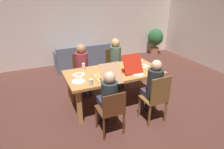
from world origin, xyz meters
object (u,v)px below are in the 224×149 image
object	(u,v)px
chair_0	(114,66)
chair_3	(112,110)
plate_3	(79,75)
plate_0	(143,66)
couch	(83,59)
person_3	(108,96)
potted_plant	(155,39)
drinking_glass_0	(84,66)
drinking_glass_1	(91,82)
chair_2	(82,71)
person_2	(83,65)
pizza_box_1	(127,67)
pizza_box_0	(106,76)
plate_2	(138,74)
plate_1	(78,81)
person_0	(116,59)
dining_table	(114,76)
person_1	(153,85)
chair_1	(156,98)

from	to	relation	value
chair_0	chair_3	xyz separation A→B (m)	(-0.91, -1.90, -0.00)
plate_3	plate_0	bearing A→B (deg)	-4.03
chair_3	couch	size ratio (longest dim) A/B	0.50
person_3	potted_plant	bearing A→B (deg)	44.93
drinking_glass_0	drinking_glass_1	distance (m)	0.80
chair_0	drinking_glass_0	world-z (taller)	chair_0
chair_2	person_2	size ratio (longest dim) A/B	0.77
pizza_box_1	pizza_box_0	bearing A→B (deg)	-155.25
person_3	drinking_glass_1	bearing A→B (deg)	118.79
chair_3	plate_2	size ratio (longest dim) A/B	3.66
pizza_box_0	plate_1	size ratio (longest dim) A/B	2.47
chair_2	plate_1	xyz separation A→B (m)	(-0.36, -1.13, 0.28)
pizza_box_0	chair_3	bearing A→B (deg)	-104.72
chair_2	person_2	bearing A→B (deg)	-90.00
pizza_box_0	plate_1	xyz separation A→B (m)	(-0.54, 0.08, -0.05)
person_0	pizza_box_1	world-z (taller)	person_0
dining_table	plate_1	xyz separation A→B (m)	(-0.82, -0.17, 0.10)
drinking_glass_0	drinking_glass_1	bearing A→B (deg)	-96.47
chair_0	plate_1	world-z (taller)	chair_0
person_0	plate_1	bearing A→B (deg)	-141.69
person_3	plate_1	xyz separation A→B (m)	(-0.36, 0.59, 0.10)
plate_3	drinking_glass_1	world-z (taller)	drinking_glass_1
pizza_box_0	couch	bearing A→B (deg)	84.41
pizza_box_1	plate_3	distance (m)	1.07
person_1	person_2	distance (m)	1.84
chair_0	dining_table	bearing A→B (deg)	-114.70
chair_2	drinking_glass_1	xyz separation A→B (m)	(-0.19, -1.38, 0.34)
chair_0	plate_1	xyz separation A→B (m)	(-1.27, -1.14, 0.28)
plate_0	plate_2	size ratio (longest dim) A/B	1.06
pizza_box_1	drinking_glass_0	distance (m)	0.95
person_3	pizza_box_0	distance (m)	0.56
chair_3	plate_3	world-z (taller)	chair_3
chair_2	chair_3	world-z (taller)	chair_2
chair_3	pizza_box_1	xyz separation A→B (m)	(0.79, 0.95, 0.33)
chair_1	plate_3	xyz separation A→B (m)	(-1.18, 1.07, 0.26)
plate_1	chair_2	bearing A→B (deg)	72.24
person_2	plate_2	world-z (taller)	person_2
plate_1	dining_table	bearing A→B (deg)	11.79
person_1	chair_2	xyz separation A→B (m)	(-0.91, 1.76, -0.23)
plate_0	plate_1	size ratio (longest dim) A/B	0.97
plate_0	potted_plant	size ratio (longest dim) A/B	0.25
chair_0	chair_3	size ratio (longest dim) A/B	1.10
chair_0	plate_2	world-z (taller)	chair_0
chair_0	chair_3	world-z (taller)	chair_0
chair_0	plate_0	bearing A→B (deg)	-72.54
chair_0	person_2	xyz separation A→B (m)	(-0.91, -0.17, 0.22)
dining_table	drinking_glass_0	bearing A→B (deg)	146.23
chair_1	pizza_box_0	xyz separation A→B (m)	(-0.73, 0.69, 0.30)
plate_1	couch	xyz separation A→B (m)	(0.80, 2.59, -0.49)
plate_0	dining_table	bearing A→B (deg)	-178.05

